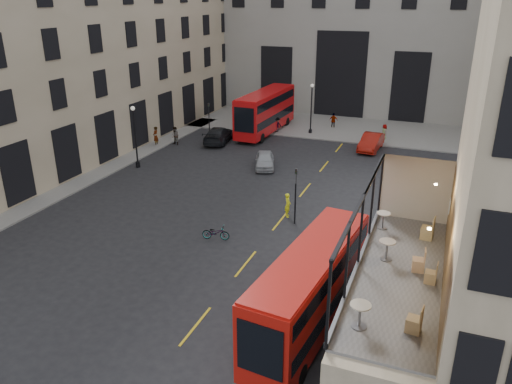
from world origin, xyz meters
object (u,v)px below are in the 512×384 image
(car_b, at_px, (371,142))
(bicycle, at_px, (216,233))
(pedestrian_e, at_px, (156,136))
(cafe_table_mid, at_px, (387,247))
(bus_far, at_px, (266,110))
(traffic_light_near, at_px, (296,189))
(cafe_chair_d, at_px, (428,232))
(cafe_chair_b, at_px, (419,264))
(street_lamp_a, at_px, (136,140))
(cyclist, at_px, (288,205))
(bus_near, at_px, (311,286))
(pedestrian_b, at_px, (277,125))
(pedestrian_c, at_px, (333,121))
(car_a, at_px, (265,160))
(cafe_chair_a, at_px, (414,324))
(pedestrian_d, at_px, (384,132))
(cafe_table_near, at_px, (360,312))
(pedestrian_a, at_px, (175,136))
(cafe_chair_c, at_px, (431,276))
(street_lamp_b, at_px, (311,112))
(car_c, at_px, (219,135))
(traffic_light_far, at_px, (209,117))
(cafe_table_far, at_px, (383,218))

(car_b, bearing_deg, bicycle, -100.85)
(pedestrian_e, height_order, cafe_table_mid, cafe_table_mid)
(bus_far, xyz_separation_m, pedestrian_e, (-8.34, -8.58, -1.52))
(traffic_light_near, distance_m, cafe_chair_d, 12.27)
(pedestrian_e, relative_size, cafe_chair_b, 2.20)
(street_lamp_a, height_order, cyclist, street_lamp_a)
(cyclist, bearing_deg, bus_far, 7.22)
(street_lamp_a, distance_m, bus_near, 25.62)
(bicycle, height_order, cafe_chair_b, cafe_chair_b)
(pedestrian_b, bearing_deg, traffic_light_near, -115.03)
(bicycle, height_order, pedestrian_c, pedestrian_c)
(pedestrian_c, height_order, cafe_table_mid, cafe_table_mid)
(car_a, relative_size, cafe_chair_a, 4.51)
(cafe_table_mid, bearing_deg, car_b, 99.47)
(bus_far, height_order, pedestrian_e, bus_far)
(traffic_light_near, bearing_deg, pedestrian_d, 83.32)
(bicycle, bearing_deg, cafe_table_near, -150.14)
(bus_far, relative_size, pedestrian_a, 6.15)
(cafe_chair_b, distance_m, cafe_chair_c, 0.83)
(bicycle, relative_size, pedestrian_a, 0.93)
(street_lamp_a, bearing_deg, pedestrian_c, 56.57)
(pedestrian_a, bearing_deg, cafe_chair_d, -29.10)
(bicycle, distance_m, cafe_chair_b, 14.86)
(car_a, height_order, pedestrian_e, pedestrian_e)
(pedestrian_b, xyz_separation_m, pedestrian_e, (-9.60, -8.79, 0.10))
(pedestrian_d, xyz_separation_m, pedestrian_e, (-20.64, -10.32, 0.16))
(street_lamp_b, relative_size, car_c, 1.00)
(traffic_light_far, bearing_deg, pedestrian_a, -129.75)
(traffic_light_near, relative_size, cafe_table_mid, 4.87)
(bus_far, xyz_separation_m, car_a, (3.93, -10.91, -1.82))
(cafe_chair_d, bearing_deg, car_c, 130.81)
(cafe_chair_d, bearing_deg, cyclist, 133.08)
(cafe_table_mid, height_order, cafe_chair_b, cafe_chair_b)
(cafe_table_mid, bearing_deg, cafe_table_far, 100.60)
(bicycle, height_order, pedestrian_d, pedestrian_d)
(pedestrian_a, xyz_separation_m, cafe_chair_a, (24.61, -28.42, 3.96))
(cafe_chair_b, bearing_deg, cafe_chair_d, 87.15)
(street_lamp_b, height_order, cafe_chair_d, cafe_chair_d)
(cafe_chair_c, distance_m, cafe_chair_d, 3.49)
(pedestrian_d, bearing_deg, cafe_table_far, 148.16)
(pedestrian_e, bearing_deg, bus_near, 38.72)
(street_lamp_b, height_order, pedestrian_a, street_lamp_b)
(traffic_light_near, distance_m, car_b, 18.62)
(pedestrian_c, distance_m, cafe_table_far, 35.30)
(street_lamp_a, relative_size, cyclist, 3.21)
(street_lamp_b, xyz_separation_m, cafe_table_mid, (11.90, -33.12, 2.72))
(car_c, relative_size, cyclist, 3.20)
(pedestrian_c, bearing_deg, cafe_table_far, 97.49)
(cafe_table_near, distance_m, cafe_table_mid, 4.51)
(traffic_light_near, distance_m, cyclist, 1.99)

